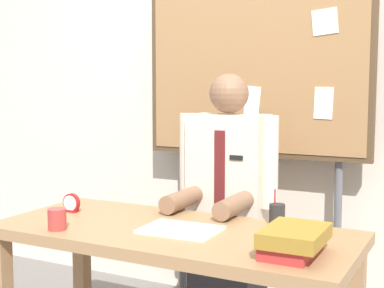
# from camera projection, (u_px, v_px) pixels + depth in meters

# --- Properties ---
(back_wall) EXTENTS (6.40, 0.08, 2.70)m
(back_wall) POSITION_uv_depth(u_px,v_px,m) (266.00, 85.00, 3.35)
(back_wall) COLOR beige
(back_wall) RESTS_ON ground_plane
(desk) EXTENTS (1.57, 0.69, 0.73)m
(desk) POSITION_uv_depth(u_px,v_px,m) (173.00, 251.00, 2.40)
(desk) COLOR #9E754C
(desk) RESTS_ON ground_plane
(person) EXTENTS (0.55, 0.56, 1.41)m
(person) POSITION_uv_depth(u_px,v_px,m) (227.00, 217.00, 2.92)
(person) COLOR #2D2D33
(person) RESTS_ON ground_plane
(bulletin_board) EXTENTS (1.34, 0.09, 2.03)m
(bulletin_board) POSITION_uv_depth(u_px,v_px,m) (255.00, 66.00, 3.16)
(bulletin_board) COLOR #4C3823
(bulletin_board) RESTS_ON ground_plane
(book_stack) EXTENTS (0.21, 0.29, 0.10)m
(book_stack) POSITION_uv_depth(u_px,v_px,m) (293.00, 240.00, 2.01)
(book_stack) COLOR #B22D2D
(book_stack) RESTS_ON desk
(open_notebook) EXTENTS (0.33, 0.24, 0.01)m
(open_notebook) POSITION_uv_depth(u_px,v_px,m) (180.00, 230.00, 2.35)
(open_notebook) COLOR white
(open_notebook) RESTS_ON desk
(desk_clock) EXTENTS (0.09, 0.04, 0.09)m
(desk_clock) POSITION_uv_depth(u_px,v_px,m) (71.00, 204.00, 2.70)
(desk_clock) COLOR maroon
(desk_clock) RESTS_ON desk
(coffee_mug) EXTENTS (0.08, 0.08, 0.09)m
(coffee_mug) POSITION_uv_depth(u_px,v_px,m) (57.00, 219.00, 2.37)
(coffee_mug) COLOR #B23833
(coffee_mug) RESTS_ON desk
(pen_holder) EXTENTS (0.07, 0.07, 0.16)m
(pen_holder) POSITION_uv_depth(u_px,v_px,m) (277.00, 215.00, 2.44)
(pen_holder) COLOR #262626
(pen_holder) RESTS_ON desk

